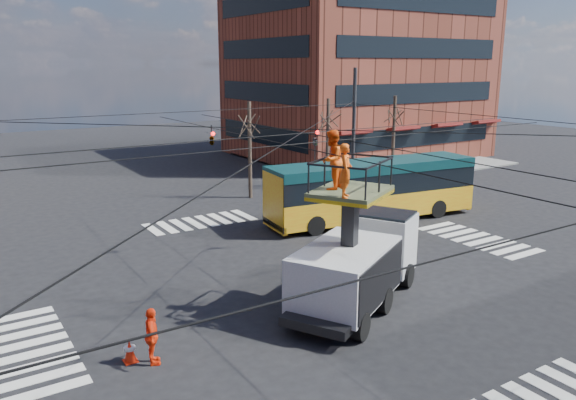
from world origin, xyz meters
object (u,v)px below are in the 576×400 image
at_px(city_bus, 372,189).
at_px(worker_ground, 152,336).
at_px(flagger, 366,241).
at_px(utility_truck, 357,247).
at_px(traffic_cone, 130,351).

xyz_separation_m(city_bus, worker_ground, (-15.11, -8.17, -0.89)).
relative_size(city_bus, flagger, 6.79).
xyz_separation_m(utility_truck, worker_ground, (-7.52, -0.23, -1.19)).
bearing_deg(city_bus, flagger, -126.01).
xyz_separation_m(utility_truck, flagger, (3.04, 3.10, -1.15)).
xyz_separation_m(utility_truck, traffic_cone, (-8.03, 0.24, -1.71)).
bearing_deg(worker_ground, traffic_cone, 63.81).
relative_size(utility_truck, city_bus, 0.60).
bearing_deg(traffic_cone, flagger, 14.46).
distance_m(traffic_cone, worker_ground, 0.86).
bearing_deg(utility_truck, flagger, 16.59).
height_order(traffic_cone, worker_ground, worker_ground).
height_order(utility_truck, flagger, utility_truck).
xyz_separation_m(city_bus, traffic_cone, (-15.63, -7.70, -1.40)).
bearing_deg(traffic_cone, utility_truck, -1.70).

